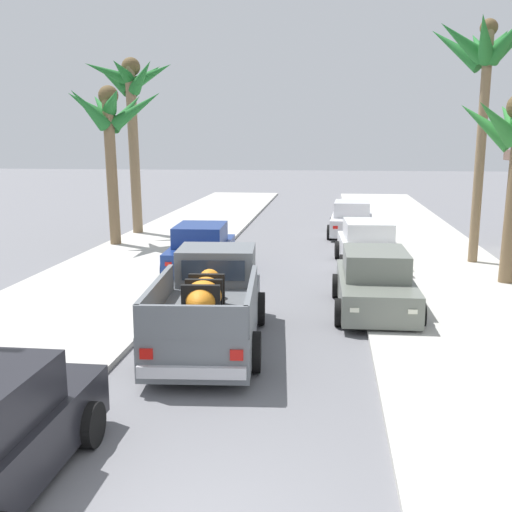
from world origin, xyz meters
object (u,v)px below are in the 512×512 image
object	(u,v)px
pickup_truck	(210,306)
car_left_far	(201,249)
car_right_near	(368,246)
palm_tree_left_back	(110,120)
car_left_near	(375,283)
palm_tree_right_fore	(484,58)
palm_tree_right_mid	(131,94)
car_right_mid	(352,220)

from	to	relation	value
pickup_truck	car_left_far	size ratio (longest dim) A/B	1.24
car_right_near	car_left_far	xyz separation A→B (m)	(-5.41, -1.40, 0.00)
pickup_truck	palm_tree_left_back	distance (m)	13.30
pickup_truck	car_left_near	distance (m)	4.62
car_left_near	car_right_near	world-z (taller)	same
car_left_near	palm_tree_left_back	world-z (taller)	palm_tree_left_back
palm_tree_right_fore	palm_tree_left_back	world-z (taller)	palm_tree_right_fore
car_left_far	palm_tree_right_fore	distance (m)	10.97
car_left_far	palm_tree_left_back	size ratio (longest dim) A/B	0.69
pickup_truck	car_left_far	xyz separation A→B (m)	(-1.67, 7.03, -0.10)
palm_tree_right_mid	pickup_truck	bearing A→B (deg)	-66.51
car_left_near	car_right_mid	world-z (taller)	same
car_left_near	palm_tree_right_mid	size ratio (longest dim) A/B	0.56
pickup_truck	palm_tree_right_fore	bearing A→B (deg)	51.27
car_right_mid	palm_tree_right_mid	size ratio (longest dim) A/B	0.57
car_right_near	palm_tree_right_mid	distance (m)	12.59
pickup_truck	car_left_far	world-z (taller)	pickup_truck
car_left_far	palm_tree_left_back	bearing A→B (deg)	136.79
car_left_near	palm_tree_left_back	distance (m)	13.34
palm_tree_left_back	car_right_mid	bearing A→B (deg)	23.30
palm_tree_right_fore	palm_tree_left_back	size ratio (longest dim) A/B	1.29
car_left_near	palm_tree_right_fore	xyz separation A→B (m)	(3.65, 6.13, 6.07)
pickup_truck	car_right_mid	size ratio (longest dim) A/B	1.23
pickup_truck	palm_tree_right_mid	bearing A→B (deg)	113.49
palm_tree_right_fore	palm_tree_right_mid	bearing A→B (deg)	159.33
car_right_near	palm_tree_left_back	xyz separation A→B (m)	(-9.76, 2.68, 4.25)
pickup_truck	palm_tree_right_mid	world-z (taller)	palm_tree_right_mid
car_right_near	palm_tree_left_back	world-z (taller)	palm_tree_left_back
palm_tree_right_fore	palm_tree_left_back	distance (m)	13.54
palm_tree_right_mid	palm_tree_left_back	xyz separation A→B (m)	(0.10, -2.95, -1.17)
car_left_near	palm_tree_right_mid	world-z (taller)	palm_tree_right_mid
pickup_truck	palm_tree_left_back	bearing A→B (deg)	118.43
palm_tree_right_fore	palm_tree_left_back	bearing A→B (deg)	171.07
car_left_near	palm_tree_left_back	xyz separation A→B (m)	(-9.61, 8.21, 4.25)
car_right_near	palm_tree_right_mid	xyz separation A→B (m)	(-9.86, 5.64, 5.42)
palm_tree_right_fore	palm_tree_right_mid	xyz separation A→B (m)	(-13.36, 5.04, -0.64)
car_left_near	palm_tree_right_fore	bearing A→B (deg)	59.22
palm_tree_right_fore	pickup_truck	bearing A→B (deg)	-128.73
car_right_near	palm_tree_right_mid	size ratio (longest dim) A/B	0.57
pickup_truck	palm_tree_right_fore	world-z (taller)	palm_tree_right_fore
car_right_near	palm_tree_right_fore	size ratio (longest dim) A/B	0.54
car_right_mid	car_left_far	distance (m)	9.62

